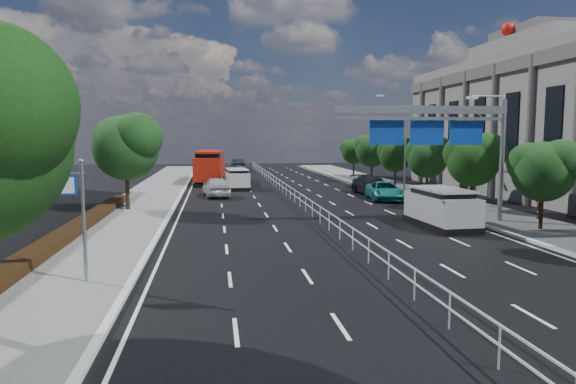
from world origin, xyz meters
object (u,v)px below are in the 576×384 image
object	(u,v)px
silver_minivan	(441,208)
pedestrian_a	(539,204)
near_car_silver	(216,187)
white_minivan	(237,179)
overhead_gantry	(440,127)
toilet_sign	(69,200)
red_bus	(210,166)
near_car_dark	(238,164)
pedestrian_b	(471,192)
parked_car_dark	(372,185)
parked_car_teal	(385,191)

from	to	relation	value
silver_minivan	pedestrian_a	distance (m)	7.03
pedestrian_a	near_car_silver	bearing A→B (deg)	-83.17
white_minivan	silver_minivan	distance (m)	25.19
overhead_gantry	toilet_sign	bearing A→B (deg)	-150.40
white_minivan	red_bus	bearing A→B (deg)	103.60
toilet_sign	near_car_dark	bearing A→B (deg)	82.16
silver_minivan	pedestrian_b	xyz separation A→B (m)	(5.78, 7.59, -0.01)
near_car_dark	pedestrian_a	bearing A→B (deg)	105.71
near_car_dark	silver_minivan	size ratio (longest dim) A/B	0.96
overhead_gantry	pedestrian_a	size ratio (longest dim) A/B	5.72
red_bus	overhead_gantry	bearing A→B (deg)	-62.55
overhead_gantry	silver_minivan	size ratio (longest dim) A/B	1.89
parked_car_dark	pedestrian_b	bearing A→B (deg)	-67.95
near_car_dark	silver_minivan	bearing A→B (deg)	98.08
overhead_gantry	parked_car_dark	world-z (taller)	overhead_gantry
silver_minivan	white_minivan	bearing A→B (deg)	112.00
silver_minivan	parked_car_dark	xyz separation A→B (m)	(1.13, 16.44, -0.27)
red_bus	pedestrian_a	distance (m)	35.48
pedestrian_a	pedestrian_b	bearing A→B (deg)	-124.33
parked_car_teal	red_bus	bearing A→B (deg)	134.96
white_minivan	near_car_dark	size ratio (longest dim) A/B	0.92
red_bus	parked_car_dark	distance (m)	20.13
near_car_dark	near_car_silver	bearing A→B (deg)	82.64
near_car_dark	pedestrian_a	world-z (taller)	pedestrian_a
pedestrian_a	pedestrian_b	world-z (taller)	pedestrian_b
overhead_gantry	parked_car_dark	xyz separation A→B (m)	(0.89, 15.42, -4.79)
toilet_sign	parked_car_teal	distance (m)	28.46
near_car_silver	parked_car_teal	size ratio (longest dim) A/B	0.94
silver_minivan	parked_car_teal	size ratio (longest dim) A/B	1.02
toilet_sign	red_bus	bearing A→B (deg)	83.69
red_bus	parked_car_dark	xyz separation A→B (m)	(14.19, -14.23, -1.02)
near_car_dark	silver_minivan	xyz separation A→B (m)	(9.07, -51.87, 0.23)
near_car_silver	parked_car_teal	world-z (taller)	near_car_silver
pedestrian_a	toilet_sign	bearing A→B (deg)	-21.39
red_bus	near_car_dark	distance (m)	21.59
red_bus	near_car_dark	world-z (taller)	red_bus
silver_minivan	near_car_silver	bearing A→B (deg)	123.94
toilet_sign	near_car_dark	xyz separation A→B (m)	(8.38, 60.91, -2.09)
parked_car_dark	overhead_gantry	bearing A→B (deg)	-98.98
near_car_silver	toilet_sign	bearing A→B (deg)	71.79
overhead_gantry	silver_minivan	xyz separation A→B (m)	(-0.24, -1.02, -4.52)
silver_minivan	pedestrian_b	distance (m)	9.54
toilet_sign	silver_minivan	bearing A→B (deg)	27.37
overhead_gantry	parked_car_dark	distance (m)	16.17
parked_car_teal	parked_car_dark	distance (m)	3.90
white_minivan	pedestrian_a	bearing A→B (deg)	-56.08
overhead_gantry	pedestrian_a	world-z (taller)	overhead_gantry
silver_minivan	parked_car_teal	bearing A→B (deg)	83.04
toilet_sign	red_bus	size ratio (longest dim) A/B	0.36
silver_minivan	pedestrian_b	bearing A→B (deg)	50.17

